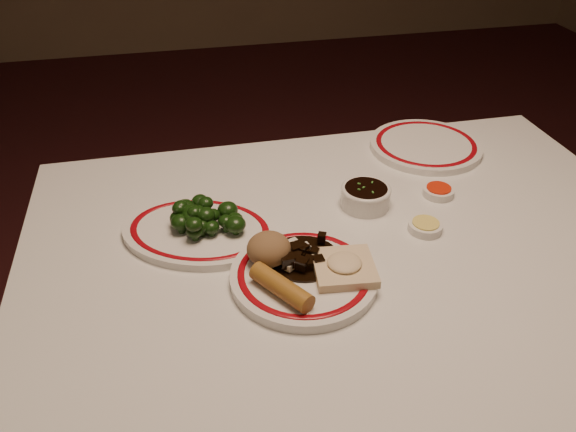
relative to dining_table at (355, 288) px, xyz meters
The scene contains 12 objects.
dining_table is the anchor object (origin of this frame).
main_plate 0.17m from the dining_table, 152.97° to the right, with size 0.30×0.30×0.02m.
rice_mound 0.22m from the dining_table, behind, with size 0.07×0.07×0.05m, color brown.
spring_roll 0.23m from the dining_table, 147.74° to the right, with size 0.03×0.03×0.12m, color #A16E27.
fried_wonton 0.15m from the dining_table, 125.77° to the right, with size 0.11×0.11×0.03m.
stirfry_heap 0.17m from the dining_table, 165.41° to the right, with size 0.12×0.12×0.03m.
broccoli_plate 0.31m from the dining_table, 158.81° to the left, with size 0.35×0.33×0.02m.
broccoli_pile 0.32m from the dining_table, 158.08° to the left, with size 0.13×0.12×0.05m.
soy_bowl 0.18m from the dining_table, 66.93° to the left, with size 0.10×0.10×0.04m.
sweet_sour_dish 0.28m from the dining_table, 32.29° to the left, with size 0.06×0.06×0.02m.
mustard_dish 0.17m from the dining_table, 11.48° to the left, with size 0.06×0.06×0.02m.
far_plate 0.44m from the dining_table, 50.22° to the left, with size 0.30×0.30×0.02m.
Camera 1 is at (-0.30, -0.74, 1.37)m, focal length 35.00 mm.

